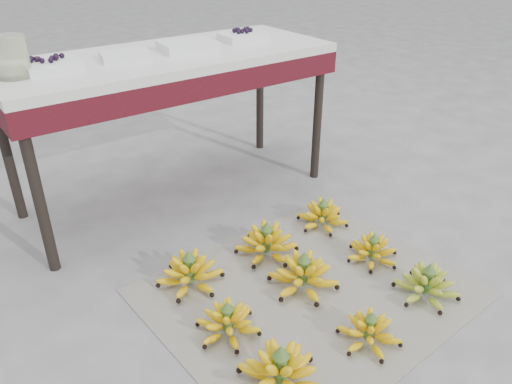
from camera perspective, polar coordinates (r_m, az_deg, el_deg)
ground at (r=2.22m, az=7.16°, el=-9.97°), size 60.00×60.00×0.00m
newspaper_mat at (r=2.15m, az=6.06°, el=-11.26°), size 1.31×1.12×0.01m
bunch_front_left at (r=1.75m, az=2.78°, el=-19.92°), size 0.31×0.31×0.18m
bunch_front_center at (r=1.94m, az=12.84°, el=-15.28°), size 0.31×0.31×0.14m
bunch_front_right at (r=2.20m, az=18.93°, el=-9.98°), size 0.27×0.27×0.16m
bunch_mid_left at (r=1.93m, az=-3.25°, el=-14.63°), size 0.31×0.31×0.15m
bunch_mid_center at (r=2.13m, az=5.42°, el=-9.43°), size 0.31×0.31×0.18m
bunch_mid_right at (r=2.35m, az=13.20°, el=-6.56°), size 0.31×0.31×0.15m
bunch_back_left at (r=2.16m, az=-7.54°, el=-9.13°), size 0.37×0.37×0.17m
bunch_back_center at (r=2.32m, az=1.22°, el=-5.84°), size 0.29×0.29×0.18m
bunch_back_right at (r=2.56m, az=7.62°, el=-2.70°), size 0.32×0.32×0.16m
vendor_table at (r=2.62m, az=-9.93°, el=13.44°), size 1.68×0.67×0.80m
tray_far_left at (r=2.41m, az=-22.62°, el=13.23°), size 0.28×0.22×0.06m
tray_left at (r=2.50m, az=-14.70°, el=14.82°), size 0.25×0.20×0.04m
tray_right at (r=2.64m, az=-7.78°, el=16.23°), size 0.29×0.23×0.04m
tray_far_right at (r=2.84m, az=-1.41°, el=17.37°), size 0.26×0.19×0.06m
glass_jar at (r=2.33m, az=-26.19°, el=13.69°), size 0.14×0.14×0.17m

